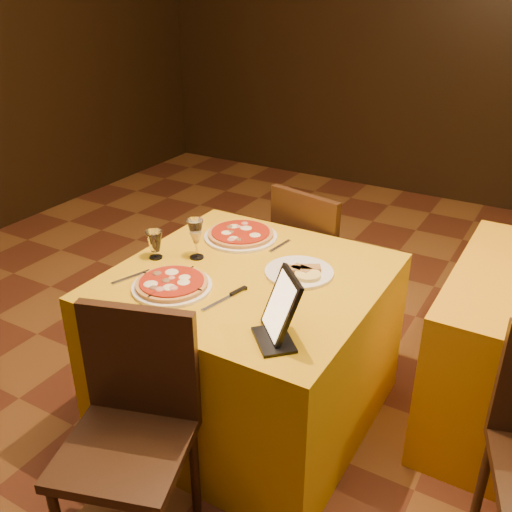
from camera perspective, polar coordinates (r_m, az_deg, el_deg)
The scene contains 14 objects.
floor at distance 2.80m, azimuth 0.10°, elevation -16.63°, with size 6.00×7.00×0.01m, color #5E2D19.
wall_back at distance 5.39m, azimuth 20.33°, elevation 19.54°, with size 6.00×0.01×2.80m, color black.
main_table at distance 2.64m, azimuth -0.73°, elevation -9.04°, with size 1.10×1.10×0.75m, color #CF9D0D.
chair_main_near at distance 2.09m, azimuth -13.01°, elevation -18.39°, with size 0.45×0.45×0.91m, color black, non-canonical shape.
chair_main_far at distance 3.22m, azimuth 6.69°, elevation -0.54°, with size 0.42×0.42×0.91m, color black, non-canonical shape.
pizza_near at distance 2.36m, azimuth -8.40°, elevation -2.87°, with size 0.33×0.33×0.03m.
pizza_far at distance 2.77m, azimuth -1.54°, elevation 2.10°, with size 0.36×0.36×0.03m.
cutlet_dish at distance 2.45m, azimuth 4.33°, elevation -1.50°, with size 0.30×0.30×0.03m.
wine_glass at distance 2.56m, azimuth -6.02°, elevation 1.73°, with size 0.08×0.08×0.19m, color #F3D98A, non-canonical shape.
water_glass at distance 2.60m, azimuth -10.09°, elevation 1.10°, with size 0.07×0.07×0.13m, color silver, non-canonical shape.
tablet at distance 1.99m, azimuth 2.53°, elevation -4.97°, with size 0.19×0.02×0.24m, color black.
knife at distance 2.26m, azimuth -3.30°, elevation -4.43°, with size 0.22×0.02×0.01m, color #ACACB3.
fork_near at distance 2.47m, azimuth -12.36°, elevation -2.08°, with size 0.18×0.02×0.01m, color silver.
fork_far at distance 2.69m, azimuth 2.43°, elevation 1.01°, with size 0.16×0.02×0.01m, color #A7A6AD.
Camera 1 is at (1.03, -1.77, 1.91)m, focal length 40.00 mm.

